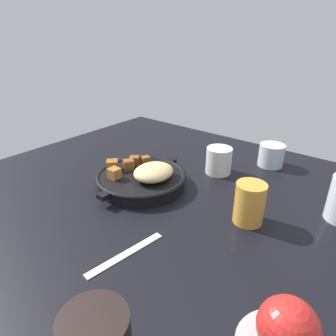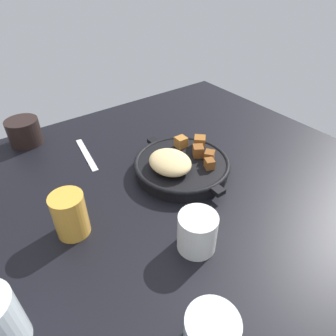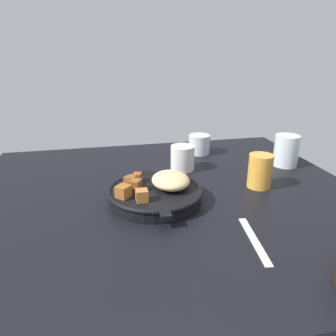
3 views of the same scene
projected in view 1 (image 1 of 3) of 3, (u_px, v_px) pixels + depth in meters
ground_plane at (159, 190)px, 81.07cm from camera, size 94.58×103.80×2.40cm
cast_iron_skillet at (142, 178)px, 79.70cm from camera, size 28.42×24.09×7.02cm
red_apple at (288, 327)px, 37.72cm from camera, size 7.92×7.92×7.92cm
butter_knife at (126, 254)px, 56.32cm from camera, size 17.19×3.99×0.36cm
water_glass_short at (271, 155)px, 91.31cm from camera, size 7.63×7.63×6.83cm
juice_glass_amber at (250, 203)px, 64.13cm from camera, size 6.56×6.56×9.31cm
ceramic_mug_white at (219, 161)px, 86.47cm from camera, size 7.39×7.39×7.76cm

